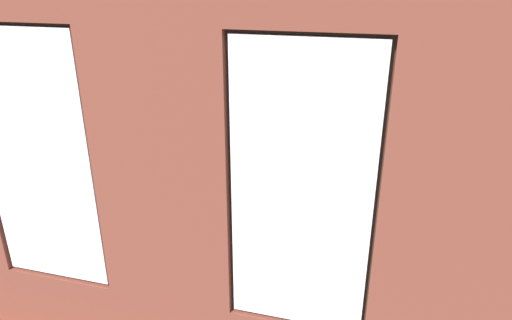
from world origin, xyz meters
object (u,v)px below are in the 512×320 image
at_px(papasan_chair, 233,134).
at_px(couch_by_window, 191,281).
at_px(tv_flatscreen, 101,123).
at_px(couch_left, 452,232).
at_px(candle_jar, 280,168).
at_px(remote_black, 270,167).
at_px(table_plant_small, 250,164).
at_px(potted_plant_foreground_right, 161,102).
at_px(media_console, 105,158).
at_px(potted_plant_beside_window_right, 33,234).
at_px(potted_plant_between_couches, 339,260).
at_px(coffee_table, 280,175).
at_px(potted_plant_corner_far_left, 503,311).
at_px(remote_silver, 308,170).
at_px(cup_ceramic, 285,173).
at_px(potted_plant_near_tv, 97,162).
at_px(potted_plant_by_left_couch, 413,177).
at_px(potted_plant_corner_near_left, 444,146).

bearing_deg(papasan_chair, couch_by_window, 102.39).
distance_m(couch_by_window, tv_flatscreen, 4.03).
xyz_separation_m(couch_left, tv_flatscreen, (5.51, -1.09, 0.58)).
height_order(candle_jar, remote_black, candle_jar).
relative_size(table_plant_small, potted_plant_foreground_right, 0.15).
relative_size(media_console, papasan_chair, 0.97).
distance_m(remote_black, papasan_chair, 1.74).
bearing_deg(table_plant_small, media_console, -6.19).
xyz_separation_m(media_console, potted_plant_beside_window_right, (-1.04, 2.93, 0.39)).
height_order(table_plant_small, potted_plant_between_couches, potted_plant_between_couches).
xyz_separation_m(coffee_table, remote_black, (0.18, -0.10, 0.06)).
bearing_deg(papasan_chair, coffee_table, 130.10).
bearing_deg(potted_plant_corner_far_left, papasan_chair, -48.30).
height_order(table_plant_small, media_console, table_plant_small).
relative_size(media_console, potted_plant_corner_far_left, 0.89).
xyz_separation_m(remote_silver, media_console, (3.55, -0.02, -0.20)).
xyz_separation_m(couch_left, potted_plant_beside_window_right, (4.46, 1.85, 0.33)).
distance_m(couch_by_window, potted_plant_between_couches, 1.56).
height_order(tv_flatscreen, potted_plant_corner_far_left, tv_flatscreen).
distance_m(remote_silver, potted_plant_foreground_right, 3.67).
bearing_deg(remote_black, potted_plant_corner_far_left, 168.91).
relative_size(cup_ceramic, papasan_chair, 0.08).
relative_size(couch_left, potted_plant_near_tv, 1.99).
distance_m(tv_flatscreen, potted_plant_between_couches, 5.11).
relative_size(candle_jar, potted_plant_between_couches, 0.08).
relative_size(remote_silver, potted_plant_corner_far_left, 0.14).
distance_m(coffee_table, potted_plant_by_left_couch, 2.04).
bearing_deg(cup_ceramic, potted_plant_by_left_couch, -160.06).
height_order(coffee_table, cup_ceramic, cup_ceramic).
xyz_separation_m(remote_silver, potted_plant_corner_far_left, (-2.11, 2.88, 0.19)).
height_order(remote_black, media_console, media_console).
relative_size(couch_left, potted_plant_between_couches, 1.44).
bearing_deg(potted_plant_near_tv, remote_silver, -162.12).
relative_size(couch_left, papasan_chair, 1.82).
height_order(coffee_table, papasan_chair, papasan_chair).
bearing_deg(remote_black, remote_silver, -140.51).
height_order(table_plant_small, potted_plant_near_tv, potted_plant_near_tv).
bearing_deg(potted_plant_corner_far_left, potted_plant_near_tv, -20.57).
xyz_separation_m(couch_by_window, media_console, (2.81, -2.83, -0.06)).
xyz_separation_m(cup_ceramic, potted_plant_by_left_couch, (-1.85, -0.67, -0.14)).
bearing_deg(table_plant_small, potted_plant_foreground_right, -38.79).
bearing_deg(potted_plant_near_tv, couch_by_window, 140.81).
height_order(couch_by_window, potted_plant_by_left_couch, couch_by_window).
relative_size(cup_ceramic, potted_plant_near_tv, 0.09).
bearing_deg(table_plant_small, potted_plant_corner_far_left, 138.47).
bearing_deg(potted_plant_corner_far_left, potted_plant_between_couches, -5.09).
height_order(potted_plant_corner_near_left, potted_plant_corner_far_left, potted_plant_corner_far_left).
bearing_deg(potted_plant_foreground_right, potted_plant_by_left_couch, 165.29).
bearing_deg(potted_plant_foreground_right, remote_silver, 152.86).
relative_size(table_plant_small, potted_plant_near_tv, 0.22).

